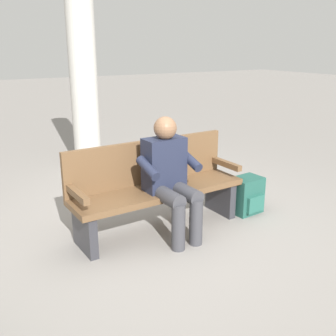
{
  "coord_description": "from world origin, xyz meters",
  "views": [
    {
      "loc": [
        1.77,
        3.26,
        1.82
      ],
      "look_at": [
        -0.02,
        0.15,
        0.7
      ],
      "focal_mm": 42.4,
      "sensor_mm": 36.0,
      "label": 1
    }
  ],
  "objects_px": {
    "bench_near": "(156,185)",
    "backpack": "(247,195)",
    "person_seated": "(170,175)",
    "support_pillar": "(83,65)"
  },
  "relations": [
    {
      "from": "bench_near",
      "to": "backpack",
      "type": "distance_m",
      "value": 1.11
    },
    {
      "from": "person_seated",
      "to": "support_pillar",
      "type": "height_order",
      "value": "support_pillar"
    },
    {
      "from": "backpack",
      "to": "support_pillar",
      "type": "bearing_deg",
      "value": -71.65
    },
    {
      "from": "person_seated",
      "to": "bench_near",
      "type": "bearing_deg",
      "value": -83.06
    },
    {
      "from": "bench_near",
      "to": "backpack",
      "type": "xyz_separation_m",
      "value": [
        -1.07,
        0.17,
        -0.26
      ]
    },
    {
      "from": "bench_near",
      "to": "person_seated",
      "type": "distance_m",
      "value": 0.29
    },
    {
      "from": "backpack",
      "to": "support_pillar",
      "type": "relative_size",
      "value": 0.13
    },
    {
      "from": "bench_near",
      "to": "support_pillar",
      "type": "xyz_separation_m",
      "value": [
        -0.16,
        -2.56,
        1.06
      ]
    },
    {
      "from": "bench_near",
      "to": "person_seated",
      "type": "bearing_deg",
      "value": 96.94
    },
    {
      "from": "bench_near",
      "to": "support_pillar",
      "type": "distance_m",
      "value": 2.78
    }
  ]
}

